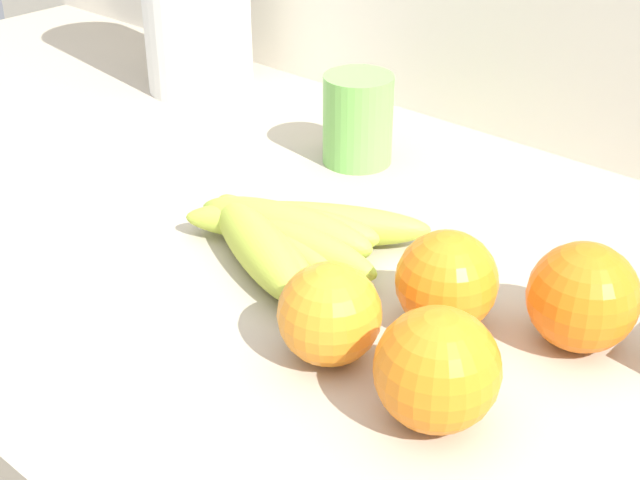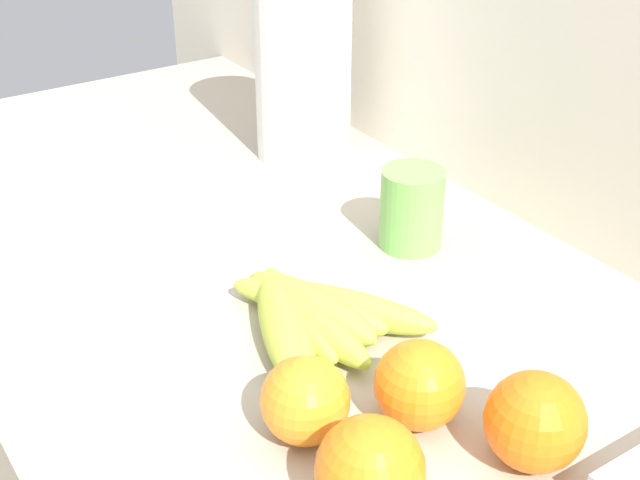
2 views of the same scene
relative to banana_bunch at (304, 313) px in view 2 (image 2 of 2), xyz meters
The scene contains 7 objects.
banana_bunch is the anchor object (origin of this frame).
orange_front 0.16m from the banana_bunch, ahead, with size 0.08×0.08×0.08m, color orange.
orange_right 0.26m from the banana_bunch, 11.85° to the left, with size 0.08×0.08×0.08m, color orange.
orange_back_left 0.24m from the banana_bunch, 21.25° to the right, with size 0.08×0.08×0.08m, color orange.
orange_far_right 0.15m from the banana_bunch, 32.52° to the right, with size 0.07×0.07×0.07m, color orange.
paper_towel_roll 0.45m from the banana_bunch, 147.27° to the left, with size 0.13×0.13×0.32m.
mug 0.21m from the banana_bunch, 111.25° to the left, with size 0.07×0.07×0.09m, color #74BF56.
Camera 2 is at (0.40, -0.40, 1.37)m, focal length 48.69 mm.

